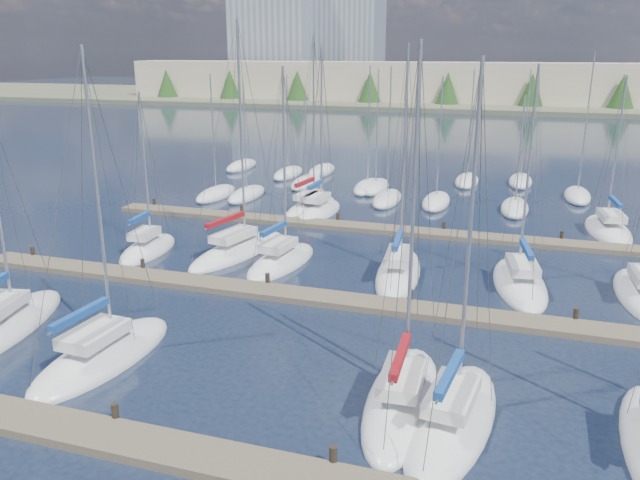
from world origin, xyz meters
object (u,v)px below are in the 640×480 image
(sailboat_o, at_px, (319,211))
(sailboat_d, at_px, (402,399))
(sailboat_q, at_px, (608,230))
(sailboat_i, at_px, (238,250))
(sailboat_e, at_px, (453,419))
(sailboat_j, at_px, (281,261))
(sailboat_b, at_px, (6,326))
(sailboat_c, at_px, (103,355))
(sailboat_h, at_px, (148,249))
(sailboat_l, at_px, (520,283))
(sailboat_n, at_px, (310,208))
(sailboat_k, at_px, (398,272))

(sailboat_o, relative_size, sailboat_d, 1.00)
(sailboat_q, xyz_separation_m, sailboat_i, (-23.56, -12.64, 0.02))
(sailboat_e, relative_size, sailboat_j, 1.06)
(sailboat_o, height_order, sailboat_d, sailboat_o)
(sailboat_e, relative_size, sailboat_b, 1.07)
(sailboat_b, bearing_deg, sailboat_d, -14.62)
(sailboat_c, bearing_deg, sailboat_h, 119.24)
(sailboat_l, xyz_separation_m, sailboat_n, (-16.77, 12.88, 0.02))
(sailboat_o, bearing_deg, sailboat_h, -118.11)
(sailboat_k, relative_size, sailboat_n, 0.94)
(sailboat_q, height_order, sailboat_h, sailboat_q)
(sailboat_l, xyz_separation_m, sailboat_q, (5.97, 13.22, -0.00))
(sailboat_c, xyz_separation_m, sailboat_d, (12.87, 0.43, 0.01))
(sailboat_c, relative_size, sailboat_n, 0.93)
(sailboat_n, bearing_deg, sailboat_h, -107.88)
(sailboat_h, bearing_deg, sailboat_q, 20.18)
(sailboat_c, distance_m, sailboat_h, 14.99)
(sailboat_c, height_order, sailboat_e, sailboat_c)
(sailboat_n, bearing_deg, sailboat_e, -54.69)
(sailboat_c, distance_m, sailboat_b, 6.36)
(sailboat_e, relative_size, sailboat_d, 0.96)
(sailboat_b, distance_m, sailboat_n, 27.08)
(sailboat_q, xyz_separation_m, sailboat_o, (-21.76, -1.07, 0.02))
(sailboat_q, distance_m, sailboat_j, 24.39)
(sailboat_e, bearing_deg, sailboat_k, 114.85)
(sailboat_l, height_order, sailboat_h, sailboat_l)
(sailboat_b, height_order, sailboat_o, sailboat_o)
(sailboat_l, bearing_deg, sailboat_o, 133.69)
(sailboat_b, xyz_separation_m, sailboat_d, (19.12, -0.69, 0.01))
(sailboat_b, height_order, sailboat_n, sailboat_n)
(sailboat_e, height_order, sailboat_n, sailboat_n)
(sailboat_j, relative_size, sailboat_d, 0.91)
(sailboat_i, relative_size, sailboat_e, 1.15)
(sailboat_o, relative_size, sailboat_n, 0.94)
(sailboat_n, bearing_deg, sailboat_j, -71.44)
(sailboat_l, relative_size, sailboat_q, 1.08)
(sailboat_q, height_order, sailboat_o, sailboat_o)
(sailboat_d, bearing_deg, sailboat_l, 72.19)
(sailboat_c, height_order, sailboat_h, sailboat_c)
(sailboat_e, height_order, sailboat_j, sailboat_e)
(sailboat_q, xyz_separation_m, sailboat_d, (-9.99, -27.35, 0.01))
(sailboat_k, relative_size, sailboat_h, 1.26)
(sailboat_d, distance_m, sailboat_n, 29.87)
(sailboat_i, distance_m, sailboat_e, 21.89)
(sailboat_q, bearing_deg, sailboat_n, 175.24)
(sailboat_i, distance_m, sailboat_n, 12.33)
(sailboat_q, bearing_deg, sailboat_h, -159.69)
(sailboat_i, bearing_deg, sailboat_l, 9.83)
(sailboat_q, bearing_deg, sailboat_d, -115.68)
(sailboat_l, distance_m, sailboat_c, 22.29)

